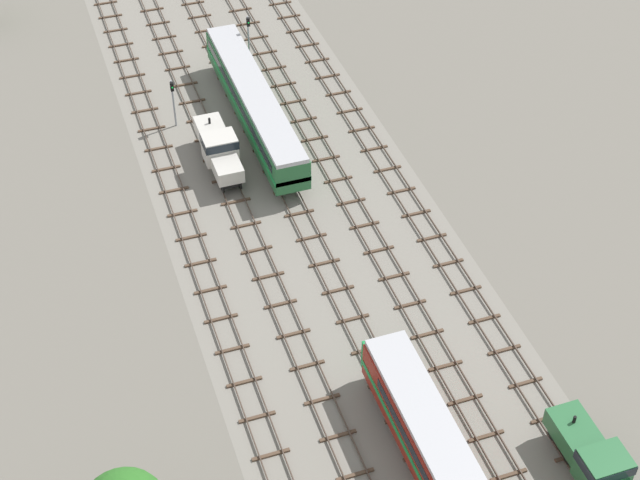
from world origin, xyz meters
The scene contains 13 objects.
ground_plane centered at (0.00, 56.00, 0.00)m, with size 480.00×480.00×0.00m, color slate.
ballast_bed centered at (0.00, 56.00, 0.00)m, with size 21.30×176.00×0.01m, color gray.
track_far_left centered at (-8.65, 57.00, 0.14)m, with size 2.40×126.00×0.29m.
track_left centered at (-4.32, 57.00, 0.14)m, with size 2.40×126.00×0.29m.
track_centre_left centered at (0.00, 57.00, 0.14)m, with size 2.40×126.00×0.29m.
track_centre centered at (4.32, 57.00, 0.14)m, with size 2.40×126.00×0.29m.
track_centre_right centered at (8.65, 57.00, 0.14)m, with size 2.40×126.00×0.29m.
shunter_loco_centre_right_nearest centered at (8.65, 17.30, 2.01)m, with size 2.74×8.46×3.10m.
diesel_railcar_centre_left_near centered at (0.00, 18.99, 2.60)m, with size 2.96×20.50×3.80m.
shunter_loco_left_mid centered at (-4.32, 54.36, 2.01)m, with size 2.74×8.46×3.10m.
passenger_coach_centre_left_midfar centered at (0.00, 58.83, 2.61)m, with size 2.96×22.00×3.80m.
signal_post_nearest centered at (2.16, 68.07, 3.55)m, with size 0.28×0.47×5.61m.
signal_post_near centered at (-6.49, 61.35, 2.96)m, with size 0.28×0.47×4.59m.
Camera 1 is at (-17.08, -8.24, 48.62)m, focal length 53.92 mm.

